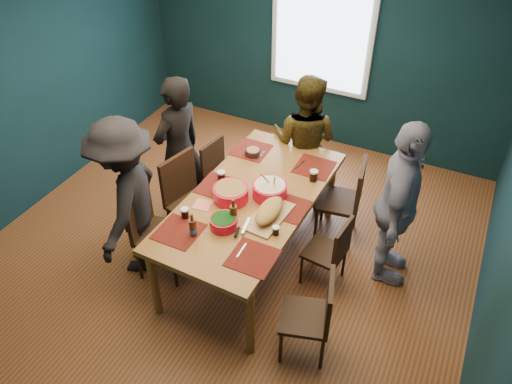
# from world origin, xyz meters

# --- Properties ---
(room) EXTENTS (5.01, 5.01, 2.71)m
(room) POSITION_xyz_m (0.00, 0.27, 1.37)
(room) COLOR #99512C
(room) RESTS_ON ground
(dining_table) EXTENTS (1.19, 2.27, 0.85)m
(dining_table) POSITION_xyz_m (0.27, -0.09, 0.77)
(dining_table) COLOR #95612C
(dining_table) RESTS_ON floor
(chair_left_far) EXTENTS (0.45, 0.45, 0.86)m
(chair_left_far) POSITION_xyz_m (-0.46, 0.55, 0.50)
(chair_left_far) COLOR black
(chair_left_far) RESTS_ON floor
(chair_left_mid) EXTENTS (0.56, 0.56, 1.04)m
(chair_left_mid) POSITION_xyz_m (-0.49, -0.08, 0.60)
(chair_left_mid) COLOR black
(chair_left_mid) RESTS_ON floor
(chair_left_near) EXTENTS (0.53, 0.53, 1.00)m
(chair_left_near) POSITION_xyz_m (-0.56, -0.63, 0.58)
(chair_left_near) COLOR black
(chair_left_near) RESTS_ON floor
(chair_right_far) EXTENTS (0.51, 0.51, 0.98)m
(chair_right_far) POSITION_xyz_m (1.03, 0.69, 0.57)
(chair_right_far) COLOR black
(chair_right_far) RESTS_ON floor
(chair_right_mid) EXTENTS (0.41, 0.41, 0.82)m
(chair_right_mid) POSITION_xyz_m (1.12, -0.05, 0.48)
(chair_right_mid) COLOR black
(chair_right_mid) RESTS_ON floor
(chair_right_near) EXTENTS (0.51, 0.51, 0.91)m
(chair_right_near) POSITION_xyz_m (1.25, -0.86, 0.53)
(chair_right_near) COLOR black
(chair_right_near) RESTS_ON floor
(person_far_left) EXTENTS (0.56, 0.71, 1.73)m
(person_far_left) POSITION_xyz_m (-0.79, 0.27, 0.86)
(person_far_left) COLOR black
(person_far_left) RESTS_ON floor
(person_back) EXTENTS (0.80, 0.62, 1.62)m
(person_back) POSITION_xyz_m (0.35, 1.12, 0.81)
(person_back) COLOR black
(person_back) RESTS_ON floor
(person_right) EXTENTS (0.57, 1.09, 1.78)m
(person_right) POSITION_xyz_m (1.59, 0.34, 0.89)
(person_right) COLOR silver
(person_right) RESTS_ON floor
(person_near_left) EXTENTS (0.94, 1.25, 1.72)m
(person_near_left) POSITION_xyz_m (-0.78, -0.65, 0.86)
(person_near_left) COLOR black
(person_near_left) RESTS_ON floor
(bowl_salad) EXTENTS (0.34, 0.34, 0.14)m
(bowl_salad) POSITION_xyz_m (0.11, -0.21, 0.92)
(bowl_salad) COLOR red
(bowl_salad) RESTS_ON dining_table
(bowl_dumpling) EXTENTS (0.34, 0.34, 0.31)m
(bowl_dumpling) POSITION_xyz_m (0.42, 0.00, 0.92)
(bowl_dumpling) COLOR red
(bowl_dumpling) RESTS_ON dining_table
(bowl_herbs) EXTENTS (0.25, 0.25, 0.11)m
(bowl_herbs) POSITION_xyz_m (0.24, -0.58, 0.91)
(bowl_herbs) COLOR red
(bowl_herbs) RESTS_ON dining_table
(cutting_board) EXTENTS (0.34, 0.68, 0.15)m
(cutting_board) POSITION_xyz_m (0.55, -0.29, 0.92)
(cutting_board) COLOR tan
(cutting_board) RESTS_ON dining_table
(small_bowl) EXTENTS (0.17, 0.17, 0.07)m
(small_bowl) POSITION_xyz_m (-0.03, 0.56, 0.89)
(small_bowl) COLOR black
(small_bowl) RESTS_ON dining_table
(beer_bottle_a) EXTENTS (0.07, 0.07, 0.24)m
(beer_bottle_a) POSITION_xyz_m (0.05, -0.80, 0.94)
(beer_bottle_a) COLOR #411E0B
(beer_bottle_a) RESTS_ON dining_table
(beer_bottle_b) EXTENTS (0.07, 0.07, 0.27)m
(beer_bottle_b) POSITION_xyz_m (0.29, -0.49, 0.95)
(beer_bottle_b) COLOR #411E0B
(beer_bottle_b) RESTS_ON dining_table
(cola_glass_a) EXTENTS (0.08, 0.08, 0.10)m
(cola_glass_a) POSITION_xyz_m (-0.14, -0.62, 0.91)
(cola_glass_a) COLOR black
(cola_glass_a) RESTS_ON dining_table
(cola_glass_b) EXTENTS (0.06, 0.06, 0.09)m
(cola_glass_b) POSITION_xyz_m (0.70, -0.46, 0.90)
(cola_glass_b) COLOR black
(cola_glass_b) RESTS_ON dining_table
(cola_glass_c) EXTENTS (0.09, 0.09, 0.12)m
(cola_glass_c) POSITION_xyz_m (0.72, 0.42, 0.91)
(cola_glass_c) COLOR black
(cola_glass_c) RESTS_ON dining_table
(cola_glass_d) EXTENTS (0.08, 0.08, 0.11)m
(cola_glass_d) POSITION_xyz_m (-0.12, 0.01, 0.91)
(cola_glass_d) COLOR black
(cola_glass_d) RESTS_ON dining_table
(napkin_a) EXTENTS (0.17, 0.17, 0.00)m
(napkin_a) POSITION_xyz_m (0.62, -0.01, 0.85)
(napkin_a) COLOR #F77868
(napkin_a) RESTS_ON dining_table
(napkin_b) EXTENTS (0.18, 0.18, 0.00)m
(napkin_b) POSITION_xyz_m (-0.09, -0.40, 0.85)
(napkin_b) COLOR #F77868
(napkin_b) RESTS_ON dining_table
(napkin_c) EXTENTS (0.16, 0.16, 0.00)m
(napkin_c) POSITION_xyz_m (0.62, -0.80, 0.85)
(napkin_c) COLOR #F77868
(napkin_c) RESTS_ON dining_table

